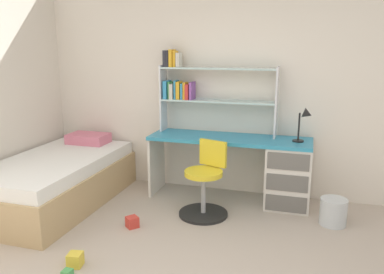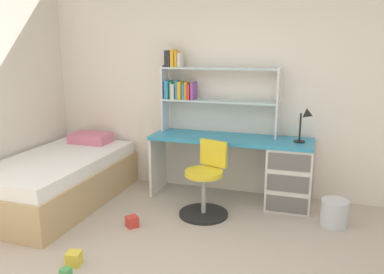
{
  "view_description": "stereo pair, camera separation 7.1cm",
  "coord_description": "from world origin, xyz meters",
  "px_view_note": "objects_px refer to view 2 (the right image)",
  "views": [
    {
      "loc": [
        0.78,
        -2.04,
        1.76
      ],
      "look_at": [
        -0.29,
        1.52,
        0.89
      ],
      "focal_mm": 36.57,
      "sensor_mm": 36.0,
      "label": 1
    },
    {
      "loc": [
        0.85,
        -2.02,
        1.76
      ],
      "look_at": [
        -0.29,
        1.52,
        0.89
      ],
      "focal_mm": 36.57,
      "sensor_mm": 36.0,
      "label": 2
    }
  ],
  "objects_px": {
    "waste_bin": "(334,213)",
    "toy_block_red_3": "(132,222)",
    "bed_platform": "(58,179)",
    "swivel_chair": "(205,187)",
    "toy_block_yellow_4": "(74,258)",
    "desk": "(272,169)",
    "bookshelf_hutch": "(201,86)",
    "toy_block_green_0": "(66,273)",
    "desk_lamp": "(306,120)"
  },
  "relations": [
    {
      "from": "desk_lamp",
      "to": "toy_block_red_3",
      "type": "height_order",
      "value": "desk_lamp"
    },
    {
      "from": "waste_bin",
      "to": "bookshelf_hutch",
      "type": "bearing_deg",
      "value": 161.5
    },
    {
      "from": "bed_platform",
      "to": "swivel_chair",
      "type": "bearing_deg",
      "value": 6.28
    },
    {
      "from": "desk",
      "to": "toy_block_yellow_4",
      "type": "height_order",
      "value": "desk"
    },
    {
      "from": "desk",
      "to": "waste_bin",
      "type": "height_order",
      "value": "desk"
    },
    {
      "from": "toy_block_green_0",
      "to": "toy_block_red_3",
      "type": "height_order",
      "value": "toy_block_red_3"
    },
    {
      "from": "waste_bin",
      "to": "toy_block_green_0",
      "type": "height_order",
      "value": "waste_bin"
    },
    {
      "from": "desk",
      "to": "desk_lamp",
      "type": "distance_m",
      "value": 0.67
    },
    {
      "from": "swivel_chair",
      "to": "waste_bin",
      "type": "xyz_separation_m",
      "value": [
        1.3,
        0.13,
        -0.17
      ]
    },
    {
      "from": "desk",
      "to": "desk_lamp",
      "type": "height_order",
      "value": "desk_lamp"
    },
    {
      "from": "bed_platform",
      "to": "toy_block_red_3",
      "type": "relative_size",
      "value": 17.93
    },
    {
      "from": "desk_lamp",
      "to": "bed_platform",
      "type": "relative_size",
      "value": 0.2
    },
    {
      "from": "bed_platform",
      "to": "bookshelf_hutch",
      "type": "bearing_deg",
      "value": 30.07
    },
    {
      "from": "bookshelf_hutch",
      "to": "bed_platform",
      "type": "height_order",
      "value": "bookshelf_hutch"
    },
    {
      "from": "desk_lamp",
      "to": "swivel_chair",
      "type": "distance_m",
      "value": 1.28
    },
    {
      "from": "desk",
      "to": "toy_block_red_3",
      "type": "bearing_deg",
      "value": -140.96
    },
    {
      "from": "toy_block_red_3",
      "to": "toy_block_yellow_4",
      "type": "height_order",
      "value": "toy_block_yellow_4"
    },
    {
      "from": "bookshelf_hutch",
      "to": "toy_block_yellow_4",
      "type": "height_order",
      "value": "bookshelf_hutch"
    },
    {
      "from": "desk_lamp",
      "to": "bed_platform",
      "type": "xyz_separation_m",
      "value": [
        -2.66,
        -0.66,
        -0.73
      ]
    },
    {
      "from": "desk_lamp",
      "to": "toy_block_yellow_4",
      "type": "relative_size",
      "value": 3.39
    },
    {
      "from": "swivel_chair",
      "to": "toy_block_red_3",
      "type": "distance_m",
      "value": 0.84
    },
    {
      "from": "swivel_chair",
      "to": "toy_block_yellow_4",
      "type": "xyz_separation_m",
      "value": [
        -0.75,
        -1.29,
        -0.25
      ]
    },
    {
      "from": "bed_platform",
      "to": "toy_block_yellow_4",
      "type": "bearing_deg",
      "value": -49.53
    },
    {
      "from": "toy_block_yellow_4",
      "to": "bed_platform",
      "type": "bearing_deg",
      "value": 130.47
    },
    {
      "from": "swivel_chair",
      "to": "waste_bin",
      "type": "distance_m",
      "value": 1.32
    },
    {
      "from": "desk_lamp",
      "to": "bed_platform",
      "type": "height_order",
      "value": "desk_lamp"
    },
    {
      "from": "desk",
      "to": "bookshelf_hutch",
      "type": "bearing_deg",
      "value": 170.24
    },
    {
      "from": "waste_bin",
      "to": "desk",
      "type": "bearing_deg",
      "value": 151.13
    },
    {
      "from": "toy_block_green_0",
      "to": "toy_block_yellow_4",
      "type": "bearing_deg",
      "value": 103.35
    },
    {
      "from": "desk_lamp",
      "to": "toy_block_yellow_4",
      "type": "xyz_separation_m",
      "value": [
        -1.72,
        -1.76,
        -0.94
      ]
    },
    {
      "from": "bookshelf_hutch",
      "to": "waste_bin",
      "type": "bearing_deg",
      "value": -18.5
    },
    {
      "from": "bookshelf_hutch",
      "to": "swivel_chair",
      "type": "relative_size",
      "value": 1.75
    },
    {
      "from": "swivel_chair",
      "to": "toy_block_red_3",
      "type": "relative_size",
      "value": 7.25
    },
    {
      "from": "swivel_chair",
      "to": "desk",
      "type": "bearing_deg",
      "value": 38.09
    },
    {
      "from": "swivel_chair",
      "to": "toy_block_red_3",
      "type": "bearing_deg",
      "value": -140.0
    },
    {
      "from": "bookshelf_hutch",
      "to": "desk_lamp",
      "type": "bearing_deg",
      "value": -8.36
    },
    {
      "from": "toy_block_green_0",
      "to": "toy_block_red_3",
      "type": "distance_m",
      "value": 0.96
    },
    {
      "from": "bookshelf_hutch",
      "to": "toy_block_green_0",
      "type": "bearing_deg",
      "value": -102.35
    },
    {
      "from": "swivel_chair",
      "to": "waste_bin",
      "type": "bearing_deg",
      "value": 5.86
    },
    {
      "from": "bed_platform",
      "to": "waste_bin",
      "type": "height_order",
      "value": "bed_platform"
    },
    {
      "from": "toy_block_red_3",
      "to": "swivel_chair",
      "type": "bearing_deg",
      "value": 40.0
    },
    {
      "from": "waste_bin",
      "to": "toy_block_green_0",
      "type": "distance_m",
      "value": 2.57
    },
    {
      "from": "bed_platform",
      "to": "toy_block_green_0",
      "type": "height_order",
      "value": "bed_platform"
    },
    {
      "from": "swivel_chair",
      "to": "toy_block_red_3",
      "type": "height_order",
      "value": "swivel_chair"
    },
    {
      "from": "bed_platform",
      "to": "waste_bin",
      "type": "relative_size",
      "value": 7.18
    },
    {
      "from": "toy_block_green_0",
      "to": "toy_block_yellow_4",
      "type": "distance_m",
      "value": 0.18
    },
    {
      "from": "desk_lamp",
      "to": "bed_platform",
      "type": "bearing_deg",
      "value": -166.1
    },
    {
      "from": "desk",
      "to": "waste_bin",
      "type": "relative_size",
      "value": 6.78
    },
    {
      "from": "waste_bin",
      "to": "toy_block_red_3",
      "type": "distance_m",
      "value": 2.02
    },
    {
      "from": "bookshelf_hutch",
      "to": "toy_block_green_0",
      "type": "xyz_separation_m",
      "value": [
        -0.46,
        -2.11,
        -1.26
      ]
    }
  ]
}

